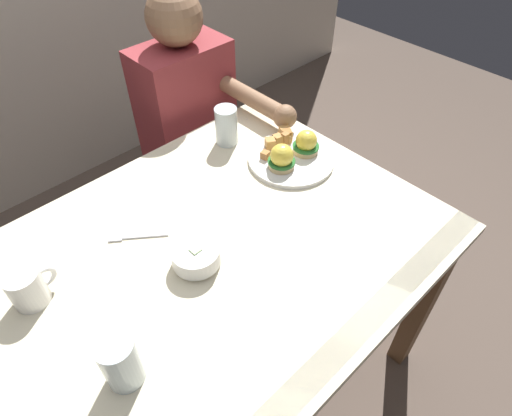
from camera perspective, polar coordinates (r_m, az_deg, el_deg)
ground_plane at (r=1.76m, az=-4.25°, el=-21.13°), size 6.00×6.00×0.00m
dining_table at (r=1.21m, az=-5.84°, el=-8.81°), size 1.20×0.90×0.74m
eggs_benedict_plate at (r=1.37m, az=4.62°, el=7.06°), size 0.27×0.27×0.09m
fruit_bowl at (r=1.08m, az=-7.83°, el=-6.27°), size 0.12×0.12×0.06m
coffee_mug at (r=1.12m, az=-27.72°, el=-9.09°), size 0.11×0.08×0.09m
fork at (r=1.19m, az=-15.57°, el=-3.60°), size 0.13×0.11×0.00m
water_glass_near at (r=0.93m, az=-17.15°, el=-18.84°), size 0.08×0.08×0.13m
water_glass_far at (r=1.43m, az=-3.88°, el=10.38°), size 0.07×0.07×0.13m
diner_person at (r=1.73m, az=-8.24°, el=10.97°), size 0.34×0.54×1.14m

